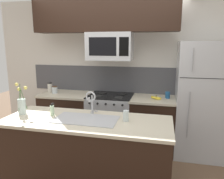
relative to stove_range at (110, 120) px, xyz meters
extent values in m
plane|color=brown|center=(0.00, -0.90, -0.46)|extent=(10.00, 10.00, 0.00)
cube|color=silver|center=(0.30, 0.38, 0.84)|extent=(5.20, 0.10, 2.60)
cube|color=#4C4C51|center=(0.00, 0.32, 0.69)|extent=(3.25, 0.01, 0.48)
cube|color=black|center=(-0.82, 0.00, -0.02)|extent=(0.89, 0.62, 0.88)
cube|color=beige|center=(-0.82, 0.00, 0.43)|extent=(0.92, 0.65, 0.03)
cube|color=black|center=(0.74, 0.00, -0.02)|extent=(0.71, 0.62, 0.88)
cube|color=beige|center=(0.74, 0.00, 0.43)|extent=(0.74, 0.65, 0.03)
cube|color=#B7BABF|center=(0.00, 0.00, -0.01)|extent=(0.76, 0.62, 0.91)
cube|color=black|center=(0.00, 0.00, 0.45)|extent=(0.76, 0.62, 0.01)
cylinder|color=black|center=(-0.18, -0.14, 0.46)|extent=(0.15, 0.15, 0.01)
cylinder|color=black|center=(0.18, -0.14, 0.46)|extent=(0.15, 0.15, 0.01)
cylinder|color=black|center=(-0.18, 0.14, 0.46)|extent=(0.15, 0.15, 0.01)
cylinder|color=black|center=(0.18, 0.14, 0.46)|extent=(0.15, 0.15, 0.01)
cylinder|color=black|center=(-0.27, -0.32, 0.39)|extent=(0.03, 0.02, 0.03)
cylinder|color=black|center=(-0.14, -0.32, 0.39)|extent=(0.03, 0.02, 0.03)
cylinder|color=black|center=(0.00, -0.32, 0.39)|extent=(0.03, 0.02, 0.03)
cylinder|color=black|center=(0.14, -0.32, 0.39)|extent=(0.03, 0.02, 0.03)
cylinder|color=black|center=(0.27, -0.32, 0.39)|extent=(0.03, 0.02, 0.03)
cube|color=#B7BABF|center=(0.00, -0.02, 1.29)|extent=(0.74, 0.40, 0.45)
cube|color=black|center=(-0.07, -0.22, 1.29)|extent=(0.45, 0.00, 0.29)
cube|color=black|center=(0.27, -0.22, 1.29)|extent=(0.15, 0.00, 0.29)
cube|color=black|center=(-0.09, -0.05, 1.82)|extent=(2.36, 0.34, 0.60)
cube|color=#B7BABF|center=(1.53, 0.02, 0.46)|extent=(0.87, 0.72, 1.84)
cube|color=black|center=(1.53, -0.34, 0.86)|extent=(0.84, 0.00, 0.01)
cylinder|color=#99999E|center=(1.27, -0.36, 1.12)|extent=(0.01, 0.01, 0.33)
cylinder|color=#99999E|center=(1.27, -0.36, 0.31)|extent=(0.01, 0.01, 0.70)
cylinder|color=silver|center=(-1.17, 0.03, 0.53)|extent=(0.09, 0.09, 0.17)
cylinder|color=black|center=(-1.17, 0.03, 0.62)|extent=(0.08, 0.08, 0.02)
cylinder|color=silver|center=(-1.04, -0.03, 0.51)|extent=(0.10, 0.10, 0.12)
cylinder|color=#4C331E|center=(-1.04, -0.03, 0.57)|extent=(0.10, 0.10, 0.01)
ellipsoid|color=yellow|center=(0.77, -0.07, 0.47)|extent=(0.16, 0.13, 0.05)
ellipsoid|color=yellow|center=(0.77, -0.05, 0.47)|extent=(0.17, 0.10, 0.07)
ellipsoid|color=yellow|center=(0.78, -0.07, 0.47)|extent=(0.18, 0.06, 0.05)
ellipsoid|color=yellow|center=(0.79, -0.05, 0.47)|extent=(0.18, 0.07, 0.05)
ellipsoid|color=yellow|center=(0.79, -0.07, 0.47)|extent=(0.17, 0.11, 0.07)
ellipsoid|color=yellow|center=(0.80, -0.05, 0.47)|extent=(0.15, 0.14, 0.07)
cylinder|color=brown|center=(0.78, -0.06, 0.50)|extent=(0.02, 0.02, 0.03)
cylinder|color=#1E5184|center=(0.97, 0.05, 0.50)|extent=(0.08, 0.08, 0.11)
cube|color=black|center=(0.01, -1.25, -0.02)|extent=(1.99, 0.75, 0.88)
cube|color=beige|center=(0.01, -1.25, 0.43)|extent=(2.02, 0.78, 0.03)
cube|color=#ADAFB5|center=(0.00, -1.25, 0.45)|extent=(0.76, 0.41, 0.01)
cube|color=#ADAFB5|center=(-0.17, -1.25, 0.37)|extent=(0.30, 0.31, 0.15)
cube|color=#ADAFB5|center=(0.18, -1.25, 0.37)|extent=(0.30, 0.31, 0.15)
cylinder|color=#B7BABF|center=(0.00, -1.00, 0.46)|extent=(0.04, 0.04, 0.02)
cylinder|color=#B7BABF|center=(0.00, -1.00, 0.58)|extent=(0.02, 0.02, 0.22)
torus|color=#B7BABF|center=(0.00, -1.06, 0.69)|extent=(0.13, 0.02, 0.13)
cylinder|color=#B7BABF|center=(0.00, -1.11, 0.66)|extent=(0.02, 0.02, 0.06)
cube|color=#B7BABF|center=(0.04, -1.00, 0.48)|extent=(0.07, 0.01, 0.01)
cylinder|color=beige|center=(-0.46, -1.20, 0.51)|extent=(0.05, 0.05, 0.13)
cylinder|color=black|center=(-0.46, -1.20, 0.59)|extent=(0.02, 0.02, 0.02)
cube|color=black|center=(-0.45, -1.20, 0.61)|extent=(0.03, 0.01, 0.01)
cylinder|color=silver|center=(0.48, -1.20, 0.51)|extent=(0.07, 0.07, 0.13)
cylinder|color=silver|center=(-0.87, -1.24, 0.55)|extent=(0.10, 0.10, 0.20)
cylinder|color=silver|center=(-0.87, -1.24, 0.48)|extent=(0.09, 0.09, 0.06)
cylinder|color=#386B2D|center=(-0.87, -1.26, 0.68)|extent=(0.02, 0.06, 0.34)
sphere|color=#EFE066|center=(-0.88, -1.29, 0.85)|extent=(0.04, 0.04, 0.04)
cylinder|color=#386B2D|center=(-0.84, -1.22, 0.65)|extent=(0.06, 0.04, 0.28)
sphere|color=#EFE066|center=(-0.82, -1.21, 0.79)|extent=(0.04, 0.04, 0.04)
cylinder|color=#386B2D|center=(-0.89, -1.23, 0.64)|extent=(0.04, 0.02, 0.26)
sphere|color=#EFE066|center=(-0.90, -1.22, 0.77)|extent=(0.04, 0.04, 0.04)
camera|label=1|loc=(0.87, -3.59, 1.33)|focal=35.00mm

